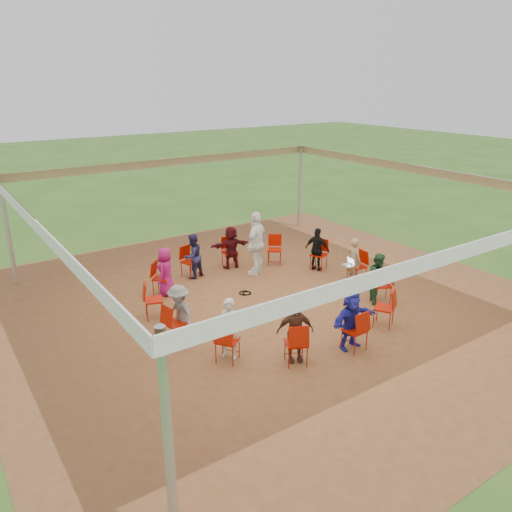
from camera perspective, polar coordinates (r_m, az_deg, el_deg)
ground at (r=12.61m, az=1.52°, el=-5.42°), size 80.00×80.00×0.00m
dirt_patch at (r=12.61m, az=1.52°, el=-5.40°), size 13.00×13.00×0.00m
tent at (r=11.81m, az=1.62°, el=5.06°), size 10.33×10.33×3.00m
chair_0 at (r=14.02m, az=11.48°, el=-1.19°), size 0.47×0.45×0.90m
chair_1 at (r=14.78m, az=7.19°, el=0.15°), size 0.57×0.56×0.90m
chair_2 at (r=15.08m, az=2.13°, el=0.70°), size 0.60×0.61×0.90m
chair_3 at (r=14.88m, az=-3.01°, el=0.43°), size 0.50×0.51×0.90m
chair_4 at (r=14.22m, az=-7.54°, el=-0.66°), size 0.53×0.54×0.90m
chair_5 at (r=13.18m, az=-10.72°, el=-2.51°), size 0.61×0.61×0.90m
chair_6 at (r=11.95m, az=-11.60°, el=-4.96°), size 0.55×0.54×0.90m
chair_7 at (r=10.79m, az=-9.23°, el=-7.62°), size 0.50×0.49×0.90m
chair_8 at (r=10.02m, az=-3.29°, el=-9.61°), size 0.60×0.60×0.90m
chair_9 at (r=9.94m, az=4.61°, el=-9.91°), size 0.57×0.58×0.90m
chair_10 at (r=10.58m, az=11.22°, el=-8.33°), size 0.44×0.46×0.90m
chair_11 at (r=11.68m, az=14.43°, el=-5.79°), size 0.58×0.59×0.90m
chair_12 at (r=12.93m, az=14.21°, el=-3.24°), size 0.60×0.59×0.90m
person_seated_0 at (r=13.88m, az=11.16°, el=-0.52°), size 0.34×0.49×1.28m
person_seated_1 at (r=14.61m, az=7.02°, el=0.75°), size 0.65×0.84×1.28m
person_seated_2 at (r=14.71m, az=-2.86°, el=1.01°), size 1.25×0.67×1.28m
person_seated_3 at (r=14.07m, az=-7.24°, el=-0.02°), size 0.70×0.52×1.28m
person_seated_4 at (r=13.06m, az=-10.28°, el=-1.75°), size 0.69×0.69×1.28m
person_seated_5 at (r=10.76m, az=-8.76°, el=-6.50°), size 0.54×0.88×1.28m
person_seated_6 at (r=10.03m, az=-3.06°, el=-8.32°), size 0.53×0.56×1.28m
person_seated_7 at (r=9.95m, az=4.48°, el=-8.59°), size 0.84×0.67×1.28m
person_seated_8 at (r=10.56m, az=10.81°, el=-7.15°), size 1.21×0.50×1.28m
person_seated_9 at (r=12.82m, az=13.77°, el=-2.44°), size 0.63×0.72×1.28m
standing_person at (r=14.14m, az=0.08°, el=1.45°), size 1.21×1.03×1.84m
cable_coil at (r=13.14m, az=-1.20°, el=-4.25°), size 0.35×0.35×0.03m
laptop at (r=13.79m, az=10.63°, el=-0.79°), size 0.27×0.33×0.22m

